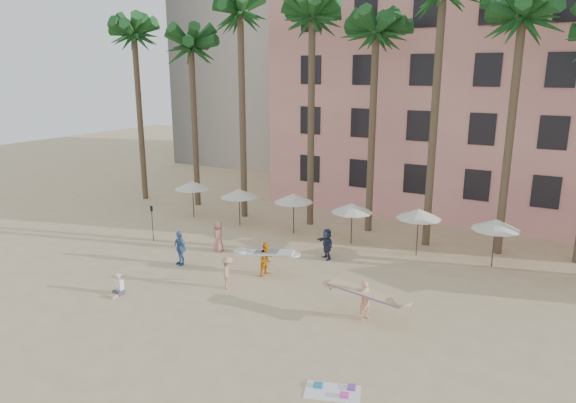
# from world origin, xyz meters

# --- Properties ---
(ground) EXTENTS (120.00, 120.00, 0.00)m
(ground) POSITION_xyz_m (0.00, 0.00, 0.00)
(ground) COLOR #D1B789
(ground) RESTS_ON ground
(pink_hotel) EXTENTS (35.00, 14.00, 16.00)m
(pink_hotel) POSITION_xyz_m (7.00, 26.00, 8.00)
(pink_hotel) COLOR #FCA699
(pink_hotel) RESTS_ON ground
(palm_row) EXTENTS (44.40, 5.40, 16.30)m
(palm_row) POSITION_xyz_m (0.51, 15.00, 12.97)
(palm_row) COLOR brown
(palm_row) RESTS_ON ground
(umbrella_row) EXTENTS (22.50, 2.70, 2.73)m
(umbrella_row) POSITION_xyz_m (-3.00, 12.50, 2.33)
(umbrella_row) COLOR #332B23
(umbrella_row) RESTS_ON ground
(beach_towel) EXTENTS (2.02, 1.51, 0.14)m
(beach_towel) POSITION_xyz_m (4.04, -1.57, 0.03)
(beach_towel) COLOR white
(beach_towel) RESTS_ON ground
(carrier_yellow) EXTENTS (3.26, 0.95, 1.73)m
(carrier_yellow) POSITION_xyz_m (3.13, 3.70, 0.99)
(carrier_yellow) COLOR #DEA27C
(carrier_yellow) RESTS_ON ground
(carrier_white) EXTENTS (2.84, 1.50, 1.72)m
(carrier_white) POSITION_xyz_m (-2.97, 5.87, 0.92)
(carrier_white) COLOR orange
(carrier_white) RESTS_ON ground
(beachgoers) EXTENTS (7.95, 7.22, 1.89)m
(beachgoers) POSITION_xyz_m (-4.62, 6.69, 0.88)
(beachgoers) COLOR #43699E
(beachgoers) RESTS_ON ground
(paddle) EXTENTS (0.18, 0.04, 2.23)m
(paddle) POSITION_xyz_m (-11.89, 7.18, 1.41)
(paddle) COLOR black
(paddle) RESTS_ON ground
(seated_man) EXTENTS (0.43, 0.74, 0.96)m
(seated_man) POSITION_xyz_m (-7.86, 0.49, 0.33)
(seated_man) COLOR #3F3F4C
(seated_man) RESTS_ON ground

